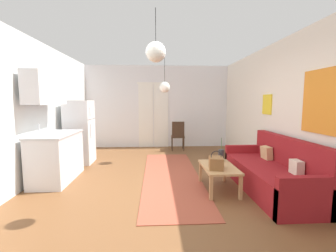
% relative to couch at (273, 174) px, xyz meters
% --- Properties ---
extents(ground_plane, '(5.29, 8.24, 0.10)m').
position_rel_couch_xyz_m(ground_plane, '(-1.95, 0.04, -0.34)').
color(ground_plane, brown).
extents(wall_back, '(4.89, 0.13, 2.71)m').
position_rel_couch_xyz_m(wall_back, '(-1.95, 3.91, 1.06)').
color(wall_back, silver).
rests_on(wall_back, ground_plane).
extents(wall_right, '(0.12, 7.84, 2.71)m').
position_rel_couch_xyz_m(wall_right, '(0.45, 0.03, 1.07)').
color(wall_right, silver).
rests_on(wall_right, ground_plane).
extents(wall_left, '(0.12, 7.84, 2.71)m').
position_rel_couch_xyz_m(wall_left, '(-4.35, 0.04, 1.07)').
color(wall_left, silver).
rests_on(wall_left, ground_plane).
extents(area_rug, '(1.11, 3.65, 0.01)m').
position_rel_couch_xyz_m(area_rug, '(-1.70, 0.83, -0.28)').
color(area_rug, '#9E4733').
rests_on(area_rug, ground_plane).
extents(couch, '(0.84, 2.11, 0.91)m').
position_rel_couch_xyz_m(couch, '(0.00, 0.00, 0.00)').
color(couch, maroon).
rests_on(couch, ground_plane).
extents(coffee_table, '(0.54, 0.89, 0.42)m').
position_rel_couch_xyz_m(coffee_table, '(-0.93, 0.07, 0.08)').
color(coffee_table, tan).
rests_on(coffee_table, ground_plane).
extents(bamboo_vase, '(0.11, 0.11, 0.44)m').
position_rel_couch_xyz_m(bamboo_vase, '(-0.80, 0.37, 0.25)').
color(bamboo_vase, '#2D2D33').
rests_on(bamboo_vase, coffee_table).
extents(handbag, '(0.26, 0.31, 0.30)m').
position_rel_couch_xyz_m(handbag, '(-1.03, -0.09, 0.24)').
color(handbag, brown).
rests_on(handbag, coffee_table).
extents(refrigerator, '(0.62, 0.63, 1.55)m').
position_rel_couch_xyz_m(refrigerator, '(-3.89, 1.95, 0.49)').
color(refrigerator, white).
rests_on(refrigerator, ground_plane).
extents(kitchen_counter, '(0.64, 1.24, 2.06)m').
position_rel_couch_xyz_m(kitchen_counter, '(-3.96, 0.72, 0.48)').
color(kitchen_counter, silver).
rests_on(kitchen_counter, ground_plane).
extents(accent_chair, '(0.43, 0.41, 0.91)m').
position_rel_couch_xyz_m(accent_chair, '(-1.32, 3.24, 0.21)').
color(accent_chair, '#382619').
rests_on(accent_chair, ground_plane).
extents(pendant_lamp_near, '(0.26, 0.26, 0.68)m').
position_rel_couch_xyz_m(pendant_lamp_near, '(-2.00, -0.62, 1.88)').
color(pendant_lamp_near, black).
extents(pendant_lamp_far, '(0.27, 0.27, 0.96)m').
position_rel_couch_xyz_m(pendant_lamp_far, '(-1.78, 2.07, 1.60)').
color(pendant_lamp_far, black).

